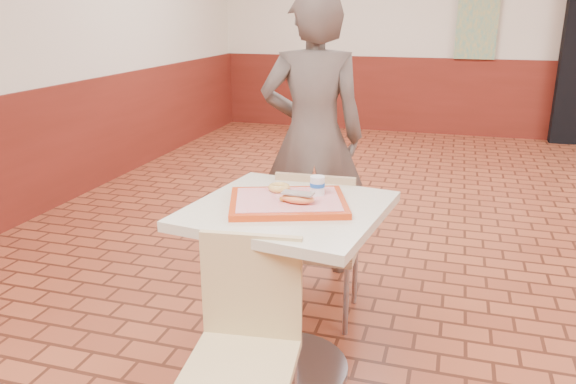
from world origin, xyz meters
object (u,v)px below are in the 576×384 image
(long_john_donut, at_px, (297,198))
(customer, at_px, (313,137))
(serving_tray, at_px, (288,202))
(chair_main_front, at_px, (246,337))
(chair_main_back, at_px, (318,239))
(paper_cup, at_px, (317,185))
(main_table, at_px, (288,263))
(ring_donut, at_px, (279,187))

(long_john_donut, bearing_deg, customer, 100.94)
(long_john_donut, bearing_deg, serving_tray, 141.27)
(chair_main_front, bearing_deg, chair_main_back, 80.64)
(long_john_donut, height_order, paper_cup, paper_cup)
(chair_main_back, bearing_deg, customer, -75.17)
(serving_tray, distance_m, long_john_donut, 0.07)
(serving_tray, bearing_deg, main_table, 90.00)
(serving_tray, bearing_deg, paper_cup, 41.93)
(chair_main_back, height_order, paper_cup, paper_cup)
(ring_donut, height_order, long_john_donut, long_john_donut)
(main_table, distance_m, serving_tray, 0.28)
(chair_main_front, distance_m, ring_donut, 0.70)
(customer, relative_size, paper_cup, 21.48)
(chair_main_back, xyz_separation_m, paper_cup, (0.08, -0.37, 0.41))
(customer, height_order, serving_tray, customer)
(serving_tray, bearing_deg, chair_main_back, 87.08)
(customer, bearing_deg, chair_main_front, 80.13)
(paper_cup, bearing_deg, chair_main_front, -102.28)
(chair_main_back, bearing_deg, paper_cup, 99.84)
(main_table, relative_size, ring_donut, 8.47)
(customer, bearing_deg, paper_cup, 89.87)
(customer, relative_size, ring_donut, 17.97)
(main_table, bearing_deg, customer, 98.81)
(main_table, distance_m, customer, 1.16)
(chair_main_back, relative_size, long_john_donut, 5.49)
(chair_main_front, bearing_deg, ring_donut, 88.19)
(customer, bearing_deg, chair_main_back, 91.69)
(chair_main_back, height_order, customer, customer)
(long_john_donut, bearing_deg, chair_main_front, -99.16)
(chair_main_front, bearing_deg, main_table, 80.88)
(customer, bearing_deg, long_john_donut, 85.61)
(main_table, relative_size, paper_cup, 10.13)
(serving_tray, height_order, ring_donut, ring_donut)
(long_john_donut, bearing_deg, ring_donut, 131.48)
(paper_cup, bearing_deg, long_john_donut, -111.90)
(main_table, xyz_separation_m, long_john_donut, (0.05, -0.04, 0.32))
(long_john_donut, bearing_deg, main_table, 141.27)
(customer, xyz_separation_m, long_john_donut, (0.22, -1.14, 0.00))
(serving_tray, xyz_separation_m, paper_cup, (0.10, 0.09, 0.06))
(ring_donut, height_order, paper_cup, paper_cup)
(long_john_donut, xyz_separation_m, paper_cup, (0.05, 0.13, 0.02))
(main_table, bearing_deg, chair_main_back, 87.08)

